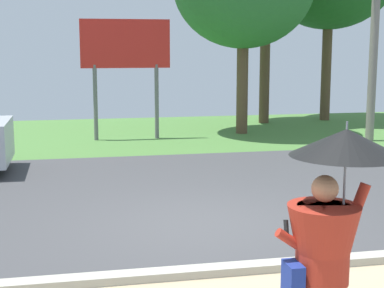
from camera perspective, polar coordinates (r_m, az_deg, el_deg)
ground_plane at (r=12.03m, az=-1.91°, el=-3.92°), size 40.00×22.00×0.20m
monk_pedestrian at (r=5.04m, az=12.84°, el=-10.01°), size 1.03×0.91×2.13m
utility_pole at (r=17.83m, az=17.22°, el=10.93°), size 1.80×0.24×6.31m
roadside_billboard at (r=17.45m, az=-6.43°, el=8.77°), size 2.60×0.12×3.50m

